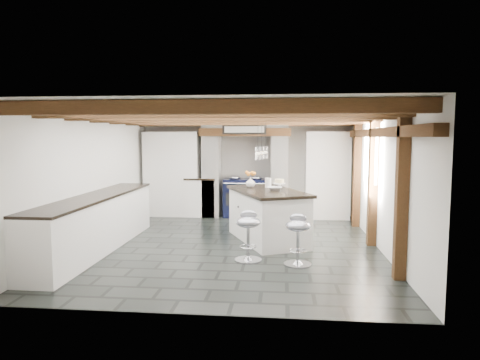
# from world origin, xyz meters

# --- Properties ---
(ground) EXTENTS (6.00, 6.00, 0.00)m
(ground) POSITION_xyz_m (0.00, 0.00, 0.00)
(ground) COLOR black
(ground) RESTS_ON ground
(room_shell) EXTENTS (6.00, 6.03, 6.00)m
(room_shell) POSITION_xyz_m (-0.61, 1.42, 1.07)
(room_shell) COLOR white
(room_shell) RESTS_ON ground
(range_cooker) EXTENTS (1.00, 0.63, 0.99)m
(range_cooker) POSITION_xyz_m (0.00, 2.68, 0.47)
(range_cooker) COLOR black
(range_cooker) RESTS_ON ground
(kitchen_island) EXTENTS (1.66, 2.12, 1.24)m
(kitchen_island) POSITION_xyz_m (0.60, 0.35, 0.48)
(kitchen_island) COLOR white
(kitchen_island) RESTS_ON ground
(bar_stool_near) EXTENTS (0.46, 0.46, 0.76)m
(bar_stool_near) POSITION_xyz_m (1.11, -1.11, 0.47)
(bar_stool_near) COLOR silver
(bar_stool_near) RESTS_ON ground
(bar_stool_far) EXTENTS (0.41, 0.41, 0.77)m
(bar_stool_far) POSITION_xyz_m (0.36, -0.96, 0.48)
(bar_stool_far) COLOR silver
(bar_stool_far) RESTS_ON ground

